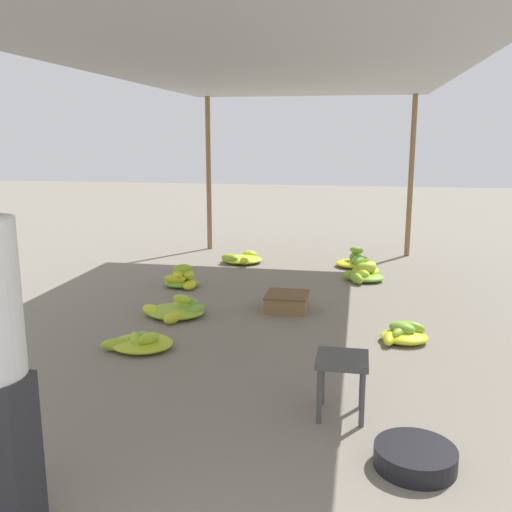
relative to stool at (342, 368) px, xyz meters
name	(u,v)px	position (x,y,z in m)	size (l,w,h in m)	color
canopy_post_back_left	(209,175)	(-2.34, 5.40, 0.88)	(0.08, 0.08, 2.43)	olive
canopy_post_back_right	(411,177)	(0.82, 5.40, 0.88)	(0.08, 0.08, 2.43)	olive
canopy_tarp	(272,66)	(-0.76, 1.83, 2.12)	(3.56, 7.54, 0.04)	#B2B2B7
stool	(342,368)	(0.00, 0.00, 0.00)	(0.34, 0.34, 0.41)	#4C4C4C
basin_black	(415,457)	(0.43, -0.55, -0.27)	(0.46, 0.46, 0.12)	black
banana_pile_left_0	(177,310)	(-1.75, 1.86, -0.27)	(0.74, 0.73, 0.22)	#CBD628
banana_pile_left_1	(183,279)	(-2.04, 2.96, -0.23)	(0.43, 0.44, 0.29)	#C1D12A
banana_pile_left_2	(240,259)	(-1.62, 4.43, -0.27)	(0.60, 0.65, 0.16)	#CAD528
banana_pile_left_3	(140,342)	(-1.77, 0.89, -0.27)	(0.62, 0.48, 0.18)	#A7C72E
banana_pile_right_0	(357,261)	(0.06, 4.45, -0.25)	(0.57, 0.53, 0.29)	#72B238
banana_pile_right_1	(363,275)	(0.15, 3.67, -0.25)	(0.54, 0.60, 0.24)	#A7C72E
banana_pile_right_2	(403,334)	(0.50, 1.50, -0.26)	(0.42, 0.43, 0.18)	#99C131
crate_near	(287,302)	(-0.65, 2.26, -0.24)	(0.45, 0.45, 0.18)	olive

